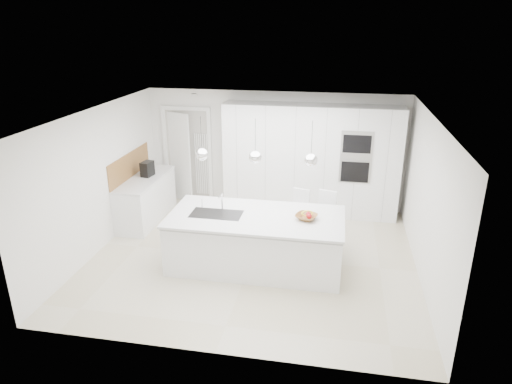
% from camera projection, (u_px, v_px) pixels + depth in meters
% --- Properties ---
extents(floor, '(5.50, 5.50, 0.00)m').
position_uv_depth(floor, '(253.00, 257.00, 7.95)').
color(floor, beige).
rests_on(floor, ground).
extents(wall_back, '(5.50, 0.00, 5.50)m').
position_uv_depth(wall_back, '(274.00, 150.00, 9.81)').
color(wall_back, white).
rests_on(wall_back, ground).
extents(wall_left, '(0.00, 5.00, 5.00)m').
position_uv_depth(wall_left, '(99.00, 180.00, 7.97)').
color(wall_left, white).
rests_on(wall_left, ground).
extents(ceiling, '(5.50, 5.50, 0.00)m').
position_uv_depth(ceiling, '(253.00, 114.00, 7.07)').
color(ceiling, white).
rests_on(ceiling, wall_back).
extents(tall_cabinets, '(3.60, 0.60, 2.30)m').
position_uv_depth(tall_cabinets, '(311.00, 160.00, 9.43)').
color(tall_cabinets, white).
rests_on(tall_cabinets, floor).
extents(oven_stack, '(0.62, 0.04, 1.05)m').
position_uv_depth(oven_stack, '(356.00, 157.00, 8.92)').
color(oven_stack, '#A5A5A8').
rests_on(oven_stack, tall_cabinets).
extents(doorway_frame, '(1.11, 0.08, 2.13)m').
position_uv_depth(doorway_frame, '(188.00, 156.00, 10.19)').
color(doorway_frame, white).
rests_on(doorway_frame, floor).
extents(hallway_door, '(0.76, 0.38, 2.00)m').
position_uv_depth(hallway_door, '(177.00, 157.00, 10.19)').
color(hallway_door, white).
rests_on(hallway_door, floor).
extents(radiator, '(0.32, 0.04, 1.40)m').
position_uv_depth(radiator, '(202.00, 164.00, 10.19)').
color(radiator, white).
rests_on(radiator, floor).
extents(left_base_cabinets, '(0.60, 1.80, 0.86)m').
position_uv_depth(left_base_cabinets, '(146.00, 200.00, 9.32)').
color(left_base_cabinets, white).
rests_on(left_base_cabinets, floor).
extents(left_worktop, '(0.62, 1.82, 0.04)m').
position_uv_depth(left_worktop, '(144.00, 179.00, 9.16)').
color(left_worktop, silver).
rests_on(left_worktop, left_base_cabinets).
extents(oak_backsplash, '(0.02, 1.80, 0.50)m').
position_uv_depth(oak_backsplash, '(130.00, 165.00, 9.11)').
color(oak_backsplash, olive).
rests_on(oak_backsplash, wall_left).
extents(island_base, '(2.80, 1.20, 0.86)m').
position_uv_depth(island_base, '(255.00, 243.00, 7.51)').
color(island_base, white).
rests_on(island_base, floor).
extents(island_worktop, '(2.84, 1.40, 0.04)m').
position_uv_depth(island_worktop, '(256.00, 217.00, 7.39)').
color(island_worktop, silver).
rests_on(island_worktop, island_base).
extents(island_sink, '(0.84, 0.44, 0.18)m').
position_uv_depth(island_sink, '(216.00, 218.00, 7.48)').
color(island_sink, '#3F3F42').
rests_on(island_sink, island_worktop).
extents(island_tap, '(0.02, 0.02, 0.30)m').
position_uv_depth(island_tap, '(222.00, 201.00, 7.57)').
color(island_tap, white).
rests_on(island_tap, island_worktop).
extents(pendant_left, '(0.20, 0.20, 0.20)m').
position_uv_depth(pendant_left, '(202.00, 154.00, 7.13)').
color(pendant_left, white).
rests_on(pendant_left, ceiling).
extents(pendant_mid, '(0.20, 0.20, 0.20)m').
position_uv_depth(pendant_mid, '(255.00, 157.00, 6.99)').
color(pendant_mid, white).
rests_on(pendant_mid, ceiling).
extents(pendant_right, '(0.20, 0.20, 0.20)m').
position_uv_depth(pendant_right, '(311.00, 160.00, 6.84)').
color(pendant_right, white).
rests_on(pendant_right, ceiling).
extents(fruit_bowl, '(0.43, 0.43, 0.08)m').
position_uv_depth(fruit_bowl, '(306.00, 217.00, 7.24)').
color(fruit_bowl, olive).
rests_on(fruit_bowl, island_worktop).
extents(espresso_machine, '(0.22, 0.30, 0.30)m').
position_uv_depth(espresso_machine, '(147.00, 169.00, 9.22)').
color(espresso_machine, black).
rests_on(espresso_machine, left_worktop).
extents(bar_stool_left, '(0.44, 0.53, 1.00)m').
position_uv_depth(bar_stool_left, '(300.00, 217.00, 8.30)').
color(bar_stool_left, white).
rests_on(bar_stool_left, floor).
extents(bar_stool_right, '(0.45, 0.55, 1.04)m').
position_uv_depth(bar_stool_right, '(326.00, 221.00, 8.11)').
color(bar_stool_right, white).
rests_on(bar_stool_right, floor).
extents(apple_a, '(0.07, 0.07, 0.07)m').
position_uv_depth(apple_a, '(308.00, 214.00, 7.28)').
color(apple_a, red).
rests_on(apple_a, fruit_bowl).
extents(apple_b, '(0.09, 0.09, 0.09)m').
position_uv_depth(apple_b, '(309.00, 216.00, 7.19)').
color(apple_b, red).
rests_on(apple_b, fruit_bowl).
extents(apple_c, '(0.07, 0.07, 0.07)m').
position_uv_depth(apple_c, '(308.00, 215.00, 7.23)').
color(apple_c, red).
rests_on(apple_c, fruit_bowl).
extents(banana_bunch, '(0.22, 0.16, 0.20)m').
position_uv_depth(banana_bunch, '(307.00, 213.00, 7.21)').
color(banana_bunch, yellow).
rests_on(banana_bunch, fruit_bowl).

